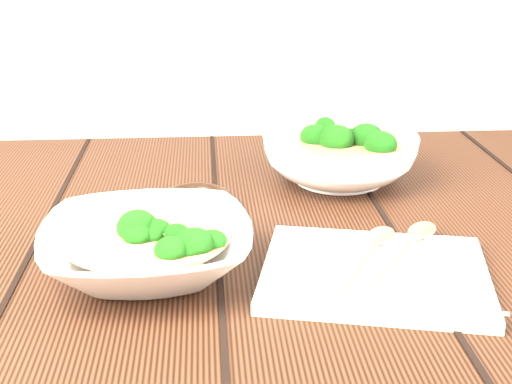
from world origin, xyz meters
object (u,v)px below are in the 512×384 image
Objects in this scene: table at (237,328)px; soup_bowl_front at (147,247)px; trivet at (195,202)px; napkin at (375,273)px; soup_bowl_back at (340,155)px.

table is 5.42× the size of soup_bowl_front.
trivet is at bearing 73.56° from soup_bowl_front.
soup_bowl_back is at bearing 99.61° from napkin.
table is 0.28m from soup_bowl_back.
trivet is (-0.19, -0.10, -0.02)m from soup_bowl_back.
napkin is (-0.02, -0.29, -0.03)m from soup_bowl_back.
table is 5.50× the size of napkin.
trivet is at bearing -153.83° from soup_bowl_back.
trivet reaches higher than napkin.
soup_bowl_front is 2.34× the size of trivet.
trivet reaches higher than table.
soup_bowl_front is 0.23m from napkin.
soup_bowl_back reaches higher than soup_bowl_front.
trivet is (0.05, 0.16, -0.02)m from soup_bowl_front.
table is 12.71× the size of trivet.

